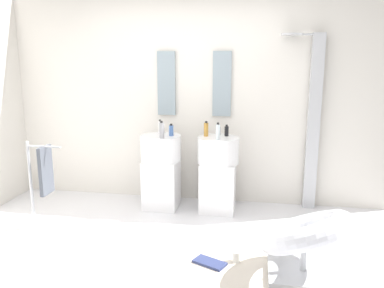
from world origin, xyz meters
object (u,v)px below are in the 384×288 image
object	(u,v)px
shower_column	(312,119)
pedestal_sink_left	(161,169)
lounge_chair	(305,237)
soap_bottle_grey	(162,130)
soap_bottle_clear	(218,132)
soap_bottle_white	(160,127)
soap_bottle_amber	(206,129)
pedestal_sink_right	(218,171)
soap_bottle_blue	(171,130)
soap_bottle_black	(227,131)
coffee_mug	(236,256)
towel_rack	(43,172)
magazine_navy	(210,263)

from	to	relation	value
shower_column	pedestal_sink_left	bearing A→B (deg)	-170.88
lounge_chair	soap_bottle_grey	world-z (taller)	soap_bottle_grey
soap_bottle_clear	soap_bottle_white	bearing A→B (deg)	157.14
soap_bottle_white	soap_bottle_amber	size ratio (longest dim) A/B	0.92
soap_bottle_grey	pedestal_sink_left	bearing A→B (deg)	108.05
soap_bottle_clear	pedestal_sink_right	bearing A→B (deg)	92.72
pedestal_sink_left	soap_bottle_blue	world-z (taller)	soap_bottle_blue
pedestal_sink_right	soap_bottle_blue	world-z (taller)	soap_bottle_blue
shower_column	lounge_chair	distance (m)	1.79
soap_bottle_grey	soap_bottle_black	world-z (taller)	soap_bottle_grey
coffee_mug	soap_bottle_clear	size ratio (longest dim) A/B	0.49
towel_rack	soap_bottle_amber	size ratio (longest dim) A/B	5.37
lounge_chair	coffee_mug	xyz separation A→B (m)	(-0.55, 0.14, -0.29)
pedestal_sink_left	soap_bottle_grey	xyz separation A→B (m)	(0.05, -0.16, 0.50)
shower_column	lounge_chair	bearing A→B (deg)	-97.73
shower_column	soap_bottle_clear	world-z (taller)	shower_column
soap_bottle_amber	shower_column	bearing A→B (deg)	11.20
shower_column	soap_bottle_white	xyz separation A→B (m)	(-1.79, -0.12, -0.12)
lounge_chair	pedestal_sink_left	bearing A→B (deg)	138.76
shower_column	soap_bottle_black	xyz separation A→B (m)	(-0.98, -0.19, -0.13)
soap_bottle_grey	soap_bottle_blue	size ratio (longest dim) A/B	1.38
soap_bottle_grey	magazine_navy	bearing A→B (deg)	-58.24
magazine_navy	coffee_mug	size ratio (longest dim) A/B	2.98
soap_bottle_amber	pedestal_sink_left	bearing A→B (deg)	-175.71
shower_column	towel_rack	size ratio (longest dim) A/B	2.16
magazine_navy	soap_bottle_white	bearing A→B (deg)	144.26
towel_rack	soap_bottle_white	bearing A→B (deg)	45.43
soap_bottle_grey	soap_bottle_blue	world-z (taller)	soap_bottle_grey
coffee_mug	soap_bottle_white	size ratio (longest dim) A/B	0.58
towel_rack	magazine_navy	world-z (taller)	towel_rack
soap_bottle_amber	magazine_navy	bearing A→B (deg)	-80.83
soap_bottle_blue	soap_bottle_clear	bearing A→B (deg)	-15.05
pedestal_sink_right	soap_bottle_blue	size ratio (longest dim) A/B	6.94
pedestal_sink_left	soap_bottle_black	distance (m)	0.90
coffee_mug	shower_column	bearing A→B (deg)	62.39
towel_rack	soap_bottle_black	world-z (taller)	soap_bottle_black
towel_rack	soap_bottle_amber	xyz separation A→B (m)	(1.56, 0.88, 0.34)
pedestal_sink_right	soap_bottle_amber	bearing A→B (deg)	164.96
soap_bottle_clear	shower_column	bearing A→B (deg)	22.13
coffee_mug	soap_bottle_grey	xyz separation A→B (m)	(-0.92, 1.04, 0.92)
pedestal_sink_right	soap_bottle_clear	distance (m)	0.52
soap_bottle_clear	soap_bottle_amber	bearing A→B (deg)	129.41
shower_column	soap_bottle_grey	distance (m)	1.75
pedestal_sink_right	shower_column	bearing A→B (deg)	14.75
pedestal_sink_left	lounge_chair	distance (m)	2.03
pedestal_sink_left	towel_rack	bearing A→B (deg)	-140.90
towel_rack	soap_bottle_grey	xyz separation A→B (m)	(1.08, 0.68, 0.35)
pedestal_sink_right	soap_bottle_grey	size ratio (longest dim) A/B	5.02
magazine_navy	coffee_mug	xyz separation A→B (m)	(0.23, 0.08, 0.04)
soap_bottle_black	soap_bottle_white	bearing A→B (deg)	175.30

